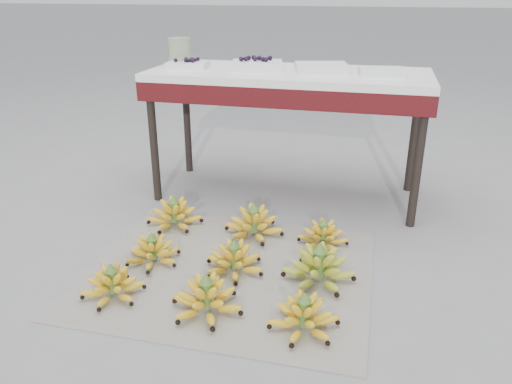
% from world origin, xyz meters
% --- Properties ---
extents(ground, '(60.00, 60.00, 0.00)m').
position_xyz_m(ground, '(0.00, 0.00, 0.00)').
color(ground, gray).
rests_on(ground, ground).
extents(newspaper_mat, '(1.26, 1.06, 0.01)m').
position_xyz_m(newspaper_mat, '(-0.04, -0.03, 0.00)').
color(newspaper_mat, silver).
rests_on(newspaper_mat, ground).
extents(bunch_front_left, '(0.30, 0.30, 0.15)m').
position_xyz_m(bunch_front_left, '(-0.44, -0.33, 0.06)').
color(bunch_front_left, yellow).
rests_on(bunch_front_left, newspaper_mat).
extents(bunch_front_center, '(0.30, 0.30, 0.17)m').
position_xyz_m(bunch_front_center, '(-0.03, -0.33, 0.06)').
color(bunch_front_center, yellow).
rests_on(bunch_front_center, newspaper_mat).
extents(bunch_front_right, '(0.30, 0.30, 0.16)m').
position_xyz_m(bunch_front_right, '(0.35, -0.35, 0.06)').
color(bunch_front_right, yellow).
rests_on(bunch_front_right, newspaper_mat).
extents(bunch_mid_left, '(0.32, 0.32, 0.15)m').
position_xyz_m(bunch_mid_left, '(-0.39, -0.04, 0.06)').
color(bunch_mid_left, yellow).
rests_on(bunch_mid_left, newspaper_mat).
extents(bunch_mid_center, '(0.32, 0.32, 0.16)m').
position_xyz_m(bunch_mid_center, '(-0.01, -0.03, 0.06)').
color(bunch_mid_center, yellow).
rests_on(bunch_mid_center, newspaper_mat).
extents(bunch_mid_right, '(0.31, 0.31, 0.19)m').
position_xyz_m(bunch_mid_right, '(0.36, -0.01, 0.07)').
color(bunch_mid_right, olive).
rests_on(bunch_mid_right, newspaper_mat).
extents(bunch_back_left, '(0.30, 0.30, 0.17)m').
position_xyz_m(bunch_back_left, '(-0.45, 0.34, 0.06)').
color(bunch_back_left, yellow).
rests_on(bunch_back_left, newspaper_mat).
extents(bunch_back_center, '(0.34, 0.34, 0.18)m').
position_xyz_m(bunch_back_center, '(-0.01, 0.33, 0.07)').
color(bunch_back_center, yellow).
rests_on(bunch_back_center, newspaper_mat).
extents(bunch_back_right, '(0.30, 0.30, 0.15)m').
position_xyz_m(bunch_back_right, '(0.34, 0.32, 0.06)').
color(bunch_back_right, yellow).
rests_on(bunch_back_right, newspaper_mat).
extents(vendor_table, '(1.55, 0.62, 0.74)m').
position_xyz_m(vendor_table, '(0.04, 0.91, 0.66)').
color(vendor_table, black).
rests_on(vendor_table, ground).
extents(tray_far_left, '(0.24, 0.19, 0.06)m').
position_xyz_m(tray_far_left, '(-0.54, 0.87, 0.76)').
color(tray_far_left, silver).
rests_on(tray_far_left, vendor_table).
extents(tray_left, '(0.32, 0.26, 0.07)m').
position_xyz_m(tray_left, '(-0.14, 0.92, 0.77)').
color(tray_left, silver).
rests_on(tray_left, vendor_table).
extents(tray_right, '(0.32, 0.26, 0.04)m').
position_xyz_m(tray_right, '(0.22, 0.92, 0.77)').
color(tray_right, silver).
rests_on(tray_right, vendor_table).
extents(tray_far_right, '(0.25, 0.19, 0.04)m').
position_xyz_m(tray_far_right, '(0.54, 0.89, 0.76)').
color(tray_far_right, silver).
rests_on(tray_far_right, vendor_table).
extents(glass_jar, '(0.14, 0.14, 0.16)m').
position_xyz_m(glass_jar, '(-0.61, 0.93, 0.82)').
color(glass_jar, beige).
rests_on(glass_jar, vendor_table).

